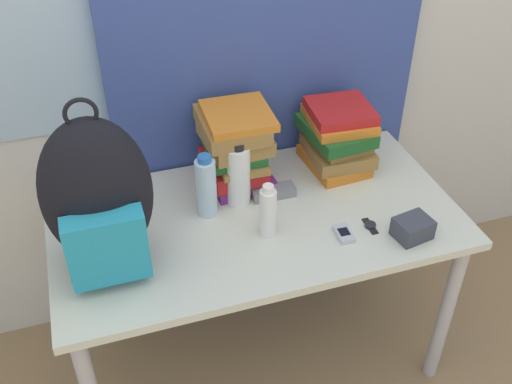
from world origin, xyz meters
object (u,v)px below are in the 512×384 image
object	(u,v)px
book_stack_center	(337,137)
cell_phone	(344,234)
sports_bottle	(238,174)
camera_pouch	(413,228)
backpack	(98,199)
sunscreen_bottle	(268,212)
book_stack_left	(235,146)
wristwatch	(370,225)
water_bottle	(206,187)
sunglasses_case	(273,192)

from	to	relation	value
book_stack_center	cell_phone	distance (m)	0.42
sports_bottle	camera_pouch	bearing A→B (deg)	-36.03
backpack	sunscreen_bottle	distance (m)	0.52
book_stack_left	wristwatch	size ratio (longest dim) A/B	3.60
sports_bottle	sunscreen_bottle	world-z (taller)	sports_bottle
book_stack_left	water_bottle	world-z (taller)	book_stack_left
backpack	book_stack_center	distance (m)	0.90
camera_pouch	wristwatch	size ratio (longest dim) A/B	1.55
book_stack_left	water_bottle	xyz separation A→B (m)	(-0.14, -0.14, -0.04)
water_bottle	sunglasses_case	bearing A→B (deg)	4.28
book_stack_left	book_stack_center	bearing A→B (deg)	-0.90
book_stack_center	cell_phone	xyz separation A→B (m)	(-0.14, -0.38, -0.11)
backpack	wristwatch	size ratio (longest dim) A/B	6.79
sports_bottle	sunglasses_case	xyz separation A→B (m)	(0.12, -0.01, -0.09)
camera_pouch	wristwatch	xyz separation A→B (m)	(-0.10, 0.08, -0.03)
backpack	sports_bottle	world-z (taller)	backpack
book_stack_left	water_bottle	bearing A→B (deg)	-135.06
cell_phone	wristwatch	distance (m)	0.10
backpack	water_bottle	xyz separation A→B (m)	(0.34, 0.13, -0.13)
sunglasses_case	cell_phone	bearing A→B (deg)	-60.98
wristwatch	camera_pouch	bearing A→B (deg)	-38.56
book_stack_left	sunscreen_bottle	world-z (taller)	book_stack_left
water_bottle	sunglasses_case	world-z (taller)	water_bottle
book_stack_left	camera_pouch	world-z (taller)	book_stack_left
sports_bottle	book_stack_center	bearing A→B (deg)	14.38
book_stack_center	sunglasses_case	xyz separation A→B (m)	(-0.28, -0.11, -0.10)
backpack	wristwatch	distance (m)	0.86
sunglasses_case	wristwatch	distance (m)	0.35
sports_bottle	wristwatch	size ratio (longest dim) A/B	2.96
book_stack_center	water_bottle	bearing A→B (deg)	-165.72
book_stack_left	camera_pouch	xyz separation A→B (m)	(0.45, -0.45, -0.12)
backpack	sports_bottle	distance (m)	0.49
cell_phone	wristwatch	size ratio (longest dim) A/B	1.08
cell_phone	sunglasses_case	world-z (taller)	sunglasses_case
book_stack_left	cell_phone	xyz separation A→B (m)	(0.24, -0.38, -0.14)
water_bottle	cell_phone	bearing A→B (deg)	-32.59
sunglasses_case	sports_bottle	bearing A→B (deg)	174.80
book_stack_center	sunscreen_bottle	distance (m)	0.46
sports_bottle	camera_pouch	distance (m)	0.59
water_bottle	wristwatch	size ratio (longest dim) A/B	2.83
sunscreen_bottle	sunglasses_case	distance (m)	0.21
sunscreen_bottle	wristwatch	distance (m)	0.34
sunscreen_bottle	wristwatch	world-z (taller)	sunscreen_bottle
water_bottle	sunglasses_case	distance (m)	0.25
backpack	camera_pouch	distance (m)	0.96
backpack	book_stack_center	xyz separation A→B (m)	(0.85, 0.26, -0.11)
book_stack_center	cell_phone	size ratio (longest dim) A/B	3.23
cell_phone	wristwatch	world-z (taller)	cell_phone
book_stack_left	cell_phone	world-z (taller)	book_stack_left
book_stack_center	camera_pouch	distance (m)	0.46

